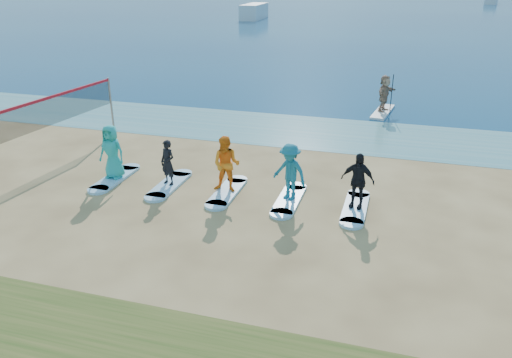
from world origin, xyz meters
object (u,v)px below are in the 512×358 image
(boat_offshore_a, at_px, (254,19))
(student_4, at_px, (358,181))
(volleyball_net, at_px, (32,118))
(paddleboarder, at_px, (384,93))
(surfboard_2, at_px, (227,192))
(boat_offshore_b, at_px, (491,4))
(student_0, at_px, (112,152))
(surfboard_1, at_px, (169,185))
(paddleboard, at_px, (383,112))
(surfboard_4, at_px, (355,208))
(surfboard_0, at_px, (115,178))
(student_1, at_px, (168,163))
(student_2, at_px, (226,164))
(surfboard_3, at_px, (289,200))
(student_3, at_px, (290,172))

(boat_offshore_a, relative_size, student_4, 4.54)
(volleyball_net, height_order, paddleboarder, volleyball_net)
(surfboard_2, bearing_deg, boat_offshore_b, 78.88)
(student_0, relative_size, surfboard_1, 0.85)
(paddleboard, relative_size, boat_offshore_a, 0.38)
(paddleboarder, relative_size, surfboard_4, 0.83)
(boat_offshore_a, height_order, boat_offshore_b, boat_offshore_a)
(paddleboarder, relative_size, surfboard_1, 0.83)
(surfboard_2, bearing_deg, surfboard_4, 0.00)
(surfboard_0, xyz_separation_m, surfboard_1, (2.08, 0.00, 0.00))
(paddleboarder, height_order, student_1, paddleboarder)
(surfboard_2, xyz_separation_m, surfboard_4, (4.16, 0.00, 0.00))
(boat_offshore_b, height_order, student_2, student_2)
(boat_offshore_b, relative_size, student_0, 3.04)
(paddleboarder, distance_m, surfboard_0, 14.44)
(student_0, xyz_separation_m, surfboard_1, (2.08, 0.00, -0.98))
(student_1, distance_m, student_4, 6.24)
(surfboard_2, bearing_deg, surfboard_3, 0.00)
(surfboard_1, distance_m, surfboard_3, 4.16)
(volleyball_net, xyz_separation_m, boat_offshore_b, (28.80, 108.50, -1.90))
(volleyball_net, xyz_separation_m, surfboard_4, (11.59, -0.21, -1.86))
(student_1, distance_m, surfboard_2, 2.23)
(paddleboard, relative_size, surfboard_1, 1.36)
(boat_offshore_b, relative_size, student_1, 3.72)
(boat_offshore_b, relative_size, student_4, 3.30)
(paddleboard, relative_size, surfboard_4, 1.36)
(paddleboarder, xyz_separation_m, surfboard_1, (-6.39, -11.65, -0.98))
(paddleboard, height_order, boat_offshore_a, boat_offshore_a)
(boat_offshore_a, distance_m, surfboard_4, 64.06)
(student_4, bearing_deg, surfboard_3, -170.80)
(paddleboarder, height_order, boat_offshore_a, paddleboarder)
(paddleboarder, bearing_deg, boat_offshore_a, 44.39)
(boat_offshore_b, height_order, surfboard_3, boat_offshore_b)
(student_4, bearing_deg, student_0, -170.80)
(volleyball_net, bearing_deg, student_0, -3.69)
(surfboard_3, xyz_separation_m, student_4, (2.08, 0.00, 0.91))
(volleyball_net, bearing_deg, student_3, -1.27)
(boat_offshore_a, bearing_deg, student_3, -74.62)
(student_0, relative_size, student_3, 1.03)
(volleyball_net, relative_size, surfboard_3, 4.12)
(student_0, bearing_deg, surfboard_0, 0.00)
(student_0, bearing_deg, surfboard_4, 1.86)
(boat_offshore_b, distance_m, surfboard_1, 111.21)
(paddleboard, bearing_deg, volleyball_net, -127.98)
(boat_offshore_a, relative_size, surfboard_4, 3.57)
(surfboard_1, relative_size, surfboard_2, 1.00)
(surfboard_3, xyz_separation_m, student_3, (0.00, 0.00, 0.95))
(surfboard_3, distance_m, student_4, 2.27)
(volleyball_net, relative_size, student_1, 5.90)
(student_1, xyz_separation_m, student_4, (6.24, 0.00, 0.10))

